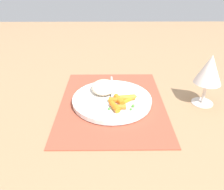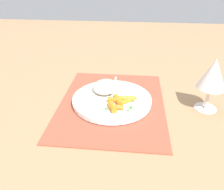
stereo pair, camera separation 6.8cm
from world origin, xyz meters
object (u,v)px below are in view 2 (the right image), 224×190
at_px(rice_mound, 105,87).
at_px(fork, 113,93).
at_px(carrot_portion, 119,102).
at_px(plate, 112,100).
at_px(wine_glass, 213,75).

height_order(rice_mound, fork, rice_mound).
xyz_separation_m(rice_mound, fork, (0.02, 0.03, -0.01)).
bearing_deg(fork, carrot_portion, 21.95).
xyz_separation_m(rice_mound, carrot_portion, (0.08, 0.05, -0.01)).
relative_size(plate, rice_mound, 2.42).
height_order(rice_mound, carrot_portion, rice_mound).
relative_size(rice_mound, wine_glass, 0.64).
distance_m(carrot_portion, wine_glass, 0.28).
distance_m(carrot_portion, fork, 0.07).
distance_m(plate, fork, 0.03).
distance_m(plate, carrot_portion, 0.05).
relative_size(rice_mound, carrot_portion, 1.16).
bearing_deg(carrot_portion, rice_mound, -147.88).
distance_m(plate, rice_mound, 0.06).
xyz_separation_m(plate, carrot_portion, (0.04, 0.02, 0.02)).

